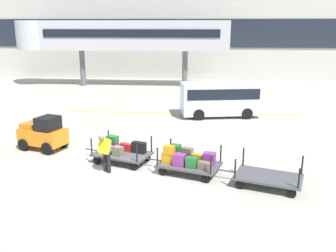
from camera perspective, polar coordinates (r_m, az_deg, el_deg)
name	(u,v)px	position (r m, az deg, el deg)	size (l,w,h in m)	color
ground_plane	(119,167)	(15.21, -7.55, -6.33)	(120.00, 120.00, 0.00)	#B2ADA0
apron_lead_line	(183,113)	(24.11, 2.28, 2.00)	(14.93, 0.20, 0.01)	yellow
terminal_building	(171,37)	(39.90, 0.45, 13.56)	(45.14, 2.51, 8.56)	#BCB7AD
jet_bridge	(113,36)	(34.70, -8.43, 13.61)	(19.44, 3.00, 5.92)	#B7B7BC
baggage_tug	(43,134)	(17.91, -18.70, -1.12)	(2.34, 1.78, 1.58)	orange
baggage_cart_lead	(120,150)	(15.65, -7.34, -3.74)	(3.07, 2.06, 1.10)	#4C4C4F
baggage_cart_middle	(187,160)	(14.37, 3.01, -5.27)	(3.07, 2.06, 1.11)	#4C4C4F
baggage_cart_tail	(268,177)	(13.73, 15.18, -7.66)	(3.07, 2.06, 1.10)	#4C4C4F
baggage_handler	(105,151)	(14.49, -9.69, -3.89)	(0.57, 0.57, 1.56)	black
shuttle_van	(220,97)	(23.29, 8.06, 4.48)	(5.06, 2.73, 2.10)	silver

